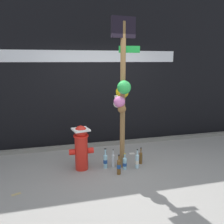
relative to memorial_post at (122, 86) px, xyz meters
The scene contains 13 objects.
ground_plane 1.61m from the memorial_post, 122.49° to the right, with size 14.00×14.00×0.00m, color gray.
building_wall 1.63m from the memorial_post, 95.30° to the left, with size 10.00×0.21×3.67m.
curb_strip 1.99m from the memorial_post, 96.80° to the left, with size 8.00×0.12×0.08m, color slate.
memorial_post is the anchor object (origin of this frame).
fire_hydrant 1.38m from the memorial_post, behind, with size 0.46×0.35×0.86m.
bottle_0 1.47m from the memorial_post, behind, with size 0.08×0.08×0.40m.
bottle_1 1.47m from the memorial_post, 74.12° to the right, with size 0.08×0.08×0.32m.
bottle_2 1.51m from the memorial_post, ahead, with size 0.06×0.06×0.34m.
bottle_3 1.47m from the memorial_post, 24.00° to the right, with size 0.07×0.07×0.38m.
bottle_4 1.46m from the memorial_post, 163.76° to the left, with size 0.06×0.06×0.36m.
bottle_5 1.47m from the memorial_post, 115.92° to the right, with size 0.07×0.07×0.38m.
litter_0 2.51m from the memorial_post, 164.36° to the right, with size 0.14×0.06×0.01m, color tan.
litter_1 1.74m from the memorial_post, 54.54° to the left, with size 0.09×0.11×0.01m, color silver.
Camera 1 is at (-1.09, -3.86, 2.04)m, focal length 37.56 mm.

